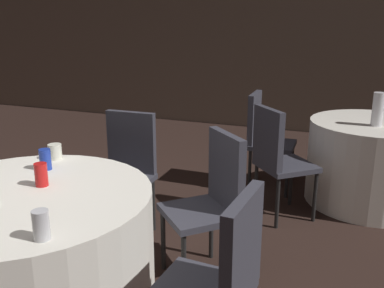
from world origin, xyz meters
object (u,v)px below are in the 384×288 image
(table_near, at_px, (30,258))
(chair_near_east, at_px, (221,277))
(table_far, at_px, (371,162))
(bottle_far, at_px, (378,109))
(soda_can_blue, at_px, (45,159))
(chair_far_southwest, at_px, (277,154))
(soda_can_red, at_px, (41,175))
(chair_near_north, at_px, (127,163))
(chair_near_northeast, at_px, (213,194))
(soda_can_silver, at_px, (41,225))
(chair_far_west, at_px, (263,133))

(table_near, distance_m, chair_near_east, 1.07)
(table_far, distance_m, bottle_far, 0.52)
(soda_can_blue, bearing_deg, chair_far_southwest, 51.34)
(table_far, distance_m, soda_can_red, 2.79)
(chair_near_north, height_order, chair_far_southwest, same)
(chair_near_east, height_order, chair_far_southwest, same)
(chair_near_northeast, bearing_deg, bottle_far, -77.68)
(table_near, relative_size, bottle_far, 4.69)
(table_far, relative_size, soda_can_red, 8.90)
(chair_near_east, bearing_deg, bottle_far, -11.69)
(table_far, height_order, soda_can_silver, soda_can_silver)
(chair_near_east, distance_m, chair_far_west, 2.39)
(soda_can_silver, xyz_separation_m, bottle_far, (1.25, 2.51, 0.08))
(table_far, bearing_deg, chair_far_southwest, -138.08)
(chair_far_southwest, bearing_deg, chair_near_northeast, -54.20)
(table_near, distance_m, soda_can_red, 0.44)
(table_near, bearing_deg, chair_near_north, 91.55)
(soda_can_blue, bearing_deg, table_far, 47.99)
(soda_can_silver, relative_size, bottle_far, 0.45)
(chair_near_north, bearing_deg, table_far, -144.53)
(table_far, relative_size, chair_near_east, 1.19)
(chair_far_west, distance_m, soda_can_red, 2.30)
(soda_can_red, bearing_deg, table_near, -95.47)
(chair_near_east, relative_size, bottle_far, 3.33)
(soda_can_silver, bearing_deg, soda_can_blue, 128.78)
(chair_far_west, bearing_deg, soda_can_blue, -24.85)
(chair_near_east, relative_size, soda_can_red, 7.47)
(table_far, distance_m, chair_far_west, 0.97)
(chair_near_east, height_order, bottle_far, bottle_far)
(chair_far_southwest, relative_size, soda_can_silver, 7.47)
(chair_far_west, distance_m, soda_can_silver, 2.66)
(chair_far_southwest, height_order, chair_far_west, same)
(chair_far_southwest, relative_size, soda_can_blue, 7.47)
(chair_far_west, height_order, soda_can_red, chair_far_west)
(table_far, distance_m, chair_near_northeast, 1.84)
(soda_can_red, xyz_separation_m, bottle_far, (1.64, 2.06, 0.08))
(chair_far_southwest, height_order, soda_can_blue, chair_far_southwest)
(table_near, height_order, bottle_far, bottle_far)
(table_far, height_order, bottle_far, bottle_far)
(chair_far_southwest, bearing_deg, chair_near_north, -98.93)
(table_near, relative_size, table_far, 1.18)
(soda_can_blue, bearing_deg, chair_near_northeast, 25.23)
(chair_near_north, bearing_deg, soda_can_silver, 105.67)
(chair_near_north, xyz_separation_m, chair_far_west, (0.73, 1.24, 0.00))
(chair_near_northeast, distance_m, soda_can_blue, 1.00)
(chair_near_east, height_order, soda_can_silver, chair_near_east)
(chair_near_east, height_order, chair_near_north, same)
(chair_far_west, xyz_separation_m, soda_can_silver, (-0.30, -2.63, 0.24))
(chair_far_west, bearing_deg, chair_near_north, -32.21)
(bottle_far, bearing_deg, chair_near_east, -104.97)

